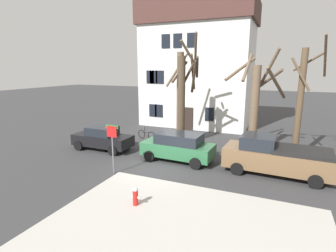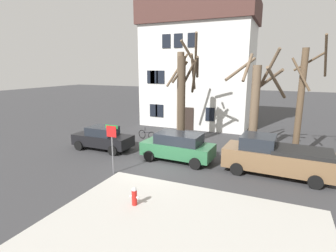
{
  "view_description": "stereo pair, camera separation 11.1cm",
  "coord_description": "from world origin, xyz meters",
  "px_view_note": "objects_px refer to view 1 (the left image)",
  "views": [
    {
      "loc": [
        6.21,
        -12.6,
        5.62
      ],
      "look_at": [
        -0.33,
        2.52,
        1.98
      ],
      "focal_mm": 28.06,
      "sensor_mm": 36.0,
      "label": 1
    },
    {
      "loc": [
        6.31,
        -12.55,
        5.62
      ],
      "look_at": [
        -0.33,
        2.52,
        1.98
      ],
      "focal_mm": 28.06,
      "sensor_mm": 36.0,
      "label": 2
    }
  ],
  "objects_px": {
    "tree_bare_near": "(182,93)",
    "tree_bare_mid": "(183,98)",
    "tree_bare_end": "(301,101)",
    "pickup_truck_brown": "(276,156)",
    "building_main": "(198,65)",
    "bicycle_leaning": "(147,135)",
    "fire_hydrant": "(135,196)",
    "car_green_wagon": "(178,146)",
    "street_sign_pole": "(112,140)",
    "tree_bare_far": "(255,103)",
    "car_black_sedan": "(103,138)"
  },
  "relations": [
    {
      "from": "building_main",
      "to": "tree_bare_far",
      "type": "bearing_deg",
      "value": -51.4
    },
    {
      "from": "tree_bare_near",
      "to": "tree_bare_end",
      "type": "distance_m",
      "value": 8.01
    },
    {
      "from": "fire_hydrant",
      "to": "pickup_truck_brown",
      "type": "bearing_deg",
      "value": 49.83
    },
    {
      "from": "tree_bare_mid",
      "to": "street_sign_pole",
      "type": "xyz_separation_m",
      "value": [
        -1.55,
        -6.52,
        -1.63
      ]
    },
    {
      "from": "tree_bare_mid",
      "to": "car_green_wagon",
      "type": "xyz_separation_m",
      "value": [
        0.9,
        -3.18,
        -2.62
      ]
    },
    {
      "from": "pickup_truck_brown",
      "to": "bicycle_leaning",
      "type": "distance_m",
      "value": 10.31
    },
    {
      "from": "tree_bare_mid",
      "to": "pickup_truck_brown",
      "type": "xyz_separation_m",
      "value": [
        6.48,
        -3.1,
        -2.53
      ]
    },
    {
      "from": "building_main",
      "to": "car_black_sedan",
      "type": "xyz_separation_m",
      "value": [
        -3.4,
        -11.18,
        -5.13
      ]
    },
    {
      "from": "tree_bare_near",
      "to": "bicycle_leaning",
      "type": "relative_size",
      "value": 4.68
    },
    {
      "from": "car_black_sedan",
      "to": "tree_bare_mid",
      "type": "bearing_deg",
      "value": 33.71
    },
    {
      "from": "tree_bare_far",
      "to": "tree_bare_end",
      "type": "xyz_separation_m",
      "value": [
        2.6,
        -0.18,
        0.23
      ]
    },
    {
      "from": "tree_bare_far",
      "to": "fire_hydrant",
      "type": "distance_m",
      "value": 10.29
    },
    {
      "from": "building_main",
      "to": "bicycle_leaning",
      "type": "distance_m",
      "value": 9.61
    },
    {
      "from": "street_sign_pole",
      "to": "fire_hydrant",
      "type": "bearing_deg",
      "value": -42.07
    },
    {
      "from": "car_black_sedan",
      "to": "fire_hydrant",
      "type": "height_order",
      "value": "car_black_sedan"
    },
    {
      "from": "car_green_wagon",
      "to": "bicycle_leaning",
      "type": "bearing_deg",
      "value": 138.99
    },
    {
      "from": "pickup_truck_brown",
      "to": "tree_bare_near",
      "type": "bearing_deg",
      "value": 150.75
    },
    {
      "from": "tree_bare_near",
      "to": "car_green_wagon",
      "type": "bearing_deg",
      "value": -71.95
    },
    {
      "from": "tree_bare_near",
      "to": "tree_bare_mid",
      "type": "distance_m",
      "value": 0.88
    },
    {
      "from": "fire_hydrant",
      "to": "tree_bare_near",
      "type": "bearing_deg",
      "value": 99.94
    },
    {
      "from": "tree_bare_end",
      "to": "street_sign_pole",
      "type": "distance_m",
      "value": 11.28
    },
    {
      "from": "building_main",
      "to": "tree_bare_far",
      "type": "xyz_separation_m",
      "value": [
        6.36,
        -7.97,
        -2.52
      ]
    },
    {
      "from": "car_green_wagon",
      "to": "pickup_truck_brown",
      "type": "xyz_separation_m",
      "value": [
        5.57,
        0.08,
        0.09
      ]
    },
    {
      "from": "car_black_sedan",
      "to": "street_sign_pole",
      "type": "height_order",
      "value": "street_sign_pole"
    },
    {
      "from": "tree_bare_far",
      "to": "fire_hydrant",
      "type": "bearing_deg",
      "value": -111.57
    },
    {
      "from": "tree_bare_far",
      "to": "street_sign_pole",
      "type": "height_order",
      "value": "tree_bare_far"
    },
    {
      "from": "tree_bare_near",
      "to": "building_main",
      "type": "bearing_deg",
      "value": 97.88
    },
    {
      "from": "tree_bare_near",
      "to": "fire_hydrant",
      "type": "relative_size",
      "value": 10.47
    },
    {
      "from": "tree_bare_end",
      "to": "car_black_sedan",
      "type": "bearing_deg",
      "value": -166.24
    },
    {
      "from": "building_main",
      "to": "tree_bare_mid",
      "type": "xyz_separation_m",
      "value": [
        1.38,
        -8.0,
        -2.43
      ]
    },
    {
      "from": "building_main",
      "to": "bicycle_leaning",
      "type": "bearing_deg",
      "value": -103.5
    },
    {
      "from": "tree_bare_near",
      "to": "car_green_wagon",
      "type": "relative_size",
      "value": 1.8
    },
    {
      "from": "tree_bare_mid",
      "to": "tree_bare_end",
      "type": "xyz_separation_m",
      "value": [
        7.58,
        -0.16,
        0.14
      ]
    },
    {
      "from": "tree_bare_near",
      "to": "car_black_sedan",
      "type": "height_order",
      "value": "tree_bare_near"
    },
    {
      "from": "street_sign_pole",
      "to": "tree_bare_end",
      "type": "bearing_deg",
      "value": 34.86
    },
    {
      "from": "building_main",
      "to": "pickup_truck_brown",
      "type": "relative_size",
      "value": 2.11
    },
    {
      "from": "car_black_sedan",
      "to": "pickup_truck_brown",
      "type": "relative_size",
      "value": 0.76
    },
    {
      "from": "tree_bare_near",
      "to": "tree_bare_far",
      "type": "bearing_deg",
      "value": -7.6
    },
    {
      "from": "tree_bare_near",
      "to": "tree_bare_mid",
      "type": "bearing_deg",
      "value": -63.27
    },
    {
      "from": "tree_bare_end",
      "to": "car_green_wagon",
      "type": "relative_size",
      "value": 1.65
    },
    {
      "from": "fire_hydrant",
      "to": "street_sign_pole",
      "type": "distance_m",
      "value": 4.16
    },
    {
      "from": "car_black_sedan",
      "to": "car_green_wagon",
      "type": "bearing_deg",
      "value": 0.07
    },
    {
      "from": "pickup_truck_brown",
      "to": "bicycle_leaning",
      "type": "bearing_deg",
      "value": 160.16
    },
    {
      "from": "pickup_truck_brown",
      "to": "building_main",
      "type": "bearing_deg",
      "value": 125.29
    },
    {
      "from": "building_main",
      "to": "car_green_wagon",
      "type": "distance_m",
      "value": 12.47
    },
    {
      "from": "tree_bare_mid",
      "to": "street_sign_pole",
      "type": "height_order",
      "value": "tree_bare_mid"
    },
    {
      "from": "bicycle_leaning",
      "to": "car_green_wagon",
      "type": "bearing_deg",
      "value": -41.01
    },
    {
      "from": "building_main",
      "to": "tree_bare_end",
      "type": "height_order",
      "value": "building_main"
    },
    {
      "from": "tree_bare_near",
      "to": "tree_bare_mid",
      "type": "height_order",
      "value": "tree_bare_near"
    },
    {
      "from": "tree_bare_near",
      "to": "car_green_wagon",
      "type": "distance_m",
      "value": 5.06
    }
  ]
}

